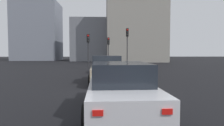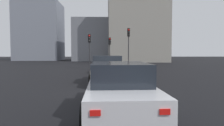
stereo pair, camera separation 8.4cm
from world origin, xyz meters
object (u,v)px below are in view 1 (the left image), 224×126
at_px(car_red_lead, 108,65).
at_px(traffic_light_near_right, 88,44).
at_px(car_white_third, 120,88).
at_px(traffic_light_far_left, 127,40).
at_px(traffic_light_near_left, 108,46).
at_px(car_beige_second, 106,70).

bearing_deg(car_red_lead, traffic_light_near_right, 26.69).
bearing_deg(traffic_light_near_right, car_white_third, 10.11).
bearing_deg(traffic_light_far_left, car_red_lead, -25.79).
xyz_separation_m(car_white_third, traffic_light_near_left, (19.16, -0.12, 1.95)).
distance_m(car_red_lead, car_white_third, 11.55).
distance_m(car_white_third, traffic_light_near_right, 15.89).
height_order(car_beige_second, car_white_third, car_beige_second).
height_order(car_red_lead, traffic_light_near_left, traffic_light_near_left).
distance_m(traffic_light_near_right, traffic_light_far_left, 4.34).
height_order(car_white_third, traffic_light_near_right, traffic_light_near_right).
xyz_separation_m(car_red_lead, traffic_light_near_left, (7.61, -0.26, 1.98)).
relative_size(traffic_light_near_left, traffic_light_near_right, 0.98).
xyz_separation_m(car_beige_second, car_white_third, (-5.84, -0.34, -0.05)).
bearing_deg(traffic_light_near_right, car_beige_second, 12.79).
bearing_deg(car_beige_second, traffic_light_near_left, -4.02).
height_order(traffic_light_near_left, traffic_light_far_left, traffic_light_far_left).
xyz_separation_m(car_red_lead, car_white_third, (-11.55, -0.14, 0.02)).
bearing_deg(car_white_third, car_beige_second, 1.83).
distance_m(car_beige_second, traffic_light_far_left, 10.66).
relative_size(car_red_lead, car_beige_second, 0.91).
bearing_deg(traffic_light_far_left, car_beige_second, -12.04).
xyz_separation_m(car_red_lead, traffic_light_near_right, (4.06, 2.02, 2.04)).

